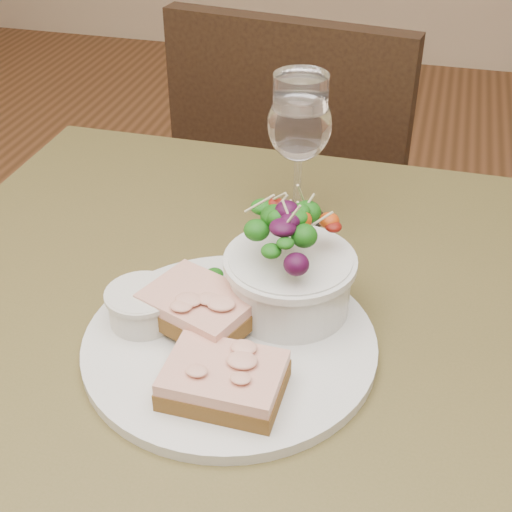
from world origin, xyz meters
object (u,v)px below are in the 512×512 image
(ramekin, at_px, (142,305))
(sandwich_back, at_px, (199,307))
(cafe_table, at_px, (242,394))
(sandwich_front, at_px, (224,380))
(wine_glass, at_px, (299,129))
(salad_bowl, at_px, (290,259))
(chair_far, at_px, (308,276))
(dinner_plate, at_px, (230,343))

(ramekin, bearing_deg, sandwich_back, 6.87)
(cafe_table, bearing_deg, sandwich_back, -142.97)
(sandwich_front, relative_size, wine_glass, 0.61)
(salad_bowl, relative_size, wine_glass, 0.73)
(ramekin, relative_size, salad_bowl, 0.53)
(sandwich_back, xyz_separation_m, salad_bowl, (0.08, 0.05, 0.04))
(cafe_table, height_order, ramekin, ramekin)
(cafe_table, distance_m, chair_far, 0.80)
(dinner_plate, relative_size, sandwich_front, 2.72)
(cafe_table, xyz_separation_m, sandwich_back, (-0.03, -0.03, 0.14))
(cafe_table, distance_m, wine_glass, 0.31)
(chair_far, relative_size, ramekin, 13.37)
(cafe_table, bearing_deg, wine_glass, 87.01)
(dinner_plate, height_order, wine_glass, wine_glass)
(sandwich_front, distance_m, ramekin, 0.13)
(chair_far, xyz_separation_m, sandwich_back, (0.02, -0.74, 0.49))
(wine_glass, bearing_deg, cafe_table, -92.99)
(dinner_plate, distance_m, sandwich_front, 0.07)
(sandwich_front, distance_m, wine_glass, 0.34)
(wine_glass, bearing_deg, sandwich_front, -89.24)
(salad_bowl, bearing_deg, sandwich_front, -101.96)
(dinner_plate, distance_m, sandwich_back, 0.05)
(cafe_table, height_order, wine_glass, wine_glass)
(ramekin, height_order, salad_bowl, salad_bowl)
(chair_far, height_order, sandwich_back, chair_far)
(cafe_table, relative_size, dinner_plate, 2.78)
(chair_far, height_order, wine_glass, wine_glass)
(cafe_table, distance_m, dinner_plate, 0.11)
(dinner_plate, bearing_deg, sandwich_front, -77.34)
(dinner_plate, bearing_deg, chair_far, 94.09)
(cafe_table, relative_size, sandwich_back, 6.33)
(chair_far, bearing_deg, dinner_plate, 102.27)
(chair_far, bearing_deg, cafe_table, 102.49)
(cafe_table, height_order, chair_far, chair_far)
(sandwich_front, bearing_deg, ramekin, 146.06)
(cafe_table, bearing_deg, chair_far, 94.31)
(dinner_plate, distance_m, salad_bowl, 0.10)
(sandwich_front, xyz_separation_m, wine_glass, (-0.00, 0.33, 0.10))
(chair_far, height_order, salad_bowl, chair_far)
(sandwich_back, bearing_deg, chair_far, 113.04)
(sandwich_front, distance_m, sandwich_back, 0.10)
(chair_far, relative_size, wine_glass, 5.14)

